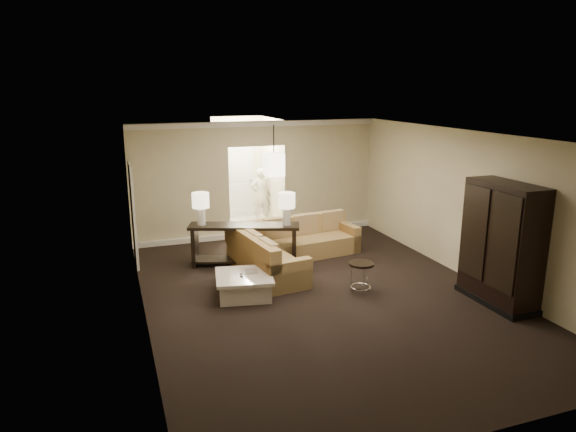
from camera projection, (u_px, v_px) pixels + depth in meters
name	position (u px, v px, depth m)	size (l,w,h in m)	color
ground	(322.00, 295.00, 9.06)	(8.00, 8.00, 0.00)	black
wall_back	(257.00, 180.00, 12.37)	(6.00, 0.04, 2.80)	beige
wall_front	(483.00, 315.00, 5.06)	(6.00, 0.04, 2.80)	beige
wall_left	(140.00, 235.00, 7.74)	(0.04, 8.00, 2.80)	beige
wall_right	(469.00, 206.00, 9.68)	(0.04, 8.00, 2.80)	beige
ceiling	(324.00, 136.00, 8.37)	(6.00, 8.00, 0.02)	white
crown_molding	(257.00, 124.00, 11.99)	(6.00, 0.10, 0.12)	white
baseboard	(259.00, 233.00, 12.65)	(6.00, 0.10, 0.12)	white
side_door	(133.00, 215.00, 10.40)	(0.05, 0.90, 2.10)	silver
foyer	(243.00, 175.00, 13.62)	(1.44, 2.02, 2.80)	white
sectional_sofa	(288.00, 248.00, 10.61)	(2.93, 2.53, 0.85)	brown
coffee_table	(244.00, 285.00, 9.00)	(1.13, 1.13, 0.41)	silver
console_table	(244.00, 241.00, 10.48)	(2.27, 1.23, 0.86)	black
armoire	(501.00, 247.00, 8.53)	(0.62, 1.44, 2.08)	black
drink_table	(361.00, 271.00, 9.10)	(0.45, 0.45, 0.56)	black
table_lamp_left	(201.00, 204.00, 10.28)	(0.35, 0.35, 0.66)	silver
table_lamp_right	(287.00, 204.00, 10.28)	(0.35, 0.35, 0.66)	silver
pendant_light	(274.00, 164.00, 11.04)	(0.38, 0.38, 1.09)	black
person	(261.00, 192.00, 13.82)	(0.59, 0.39, 1.63)	#EAE4C6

